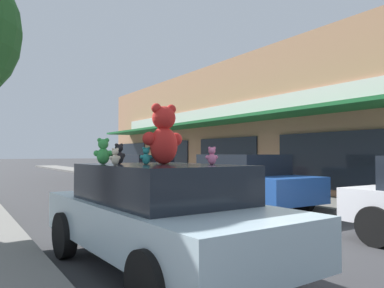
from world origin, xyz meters
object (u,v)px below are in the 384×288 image
(plush_art_car, at_px, (160,213))
(teddy_bear_green, at_px, (103,152))
(teddy_bear_cream, at_px, (115,157))
(teddy_bear_black, at_px, (119,154))
(teddy_bear_pink, at_px, (212,156))
(teddy_bear_yellow, at_px, (166,154))
(parked_car_far_right, at_px, (144,171))
(teddy_bear_teal, at_px, (146,156))
(parked_car_far_center, at_px, (242,181))
(teddy_bear_giant, at_px, (164,135))

(plush_art_car, distance_m, teddy_bear_green, 1.20)
(plush_art_car, bearing_deg, teddy_bear_green, 139.44)
(teddy_bear_cream, bearing_deg, teddy_bear_black, -127.29)
(teddy_bear_pink, bearing_deg, teddy_bear_yellow, -61.41)
(teddy_bear_yellow, xyz_separation_m, teddy_bear_green, (-1.01, 0.03, 0.03))
(teddy_bear_black, xyz_separation_m, parked_car_far_right, (5.14, 10.13, -0.78))
(teddy_bear_yellow, bearing_deg, plush_art_car, 108.54)
(plush_art_car, bearing_deg, parked_car_far_right, 63.28)
(teddy_bear_teal, xyz_separation_m, parked_car_far_right, (4.84, 10.43, -0.75))
(teddy_bear_yellow, relative_size, teddy_bear_cream, 1.34)
(teddy_bear_cream, height_order, parked_car_far_right, teddy_bear_cream)
(teddy_bear_yellow, distance_m, teddy_bear_green, 1.01)
(parked_car_far_center, relative_size, parked_car_far_right, 1.13)
(teddy_bear_teal, distance_m, teddy_bear_yellow, 0.56)
(teddy_bear_giant, distance_m, teddy_bear_green, 0.90)
(teddy_bear_giant, height_order, teddy_bear_yellow, teddy_bear_giant)
(plush_art_car, relative_size, teddy_bear_giant, 5.11)
(teddy_bear_giant, distance_m, parked_car_far_center, 5.97)
(teddy_bear_giant, height_order, teddy_bear_green, teddy_bear_giant)
(teddy_bear_black, relative_size, teddy_bear_cream, 1.31)
(teddy_bear_giant, distance_m, teddy_bear_black, 0.71)
(plush_art_car, height_order, teddy_bear_black, teddy_bear_black)
(teddy_bear_yellow, xyz_separation_m, parked_car_far_center, (4.36, 3.34, -0.79))
(teddy_bear_cream, xyz_separation_m, teddy_bear_green, (-0.05, 0.35, 0.07))
(teddy_bear_teal, relative_size, teddy_bear_pink, 1.01)
(plush_art_car, relative_size, parked_car_far_right, 1.09)
(plush_art_car, relative_size, teddy_bear_teal, 17.93)
(teddy_bear_pink, bearing_deg, parked_car_far_right, -92.71)
(teddy_bear_pink, bearing_deg, teddy_bear_teal, -28.37)
(teddy_bear_black, relative_size, parked_car_far_center, 0.07)
(teddy_bear_giant, relative_size, parked_car_far_center, 0.19)
(teddy_bear_teal, distance_m, teddy_bear_green, 0.62)
(teddy_bear_green, bearing_deg, teddy_bear_pink, 163.13)
(teddy_bear_giant, bearing_deg, teddy_bear_black, -32.92)
(plush_art_car, relative_size, teddy_bear_pink, 18.16)
(teddy_bear_teal, bearing_deg, teddy_bear_black, -36.03)
(teddy_bear_giant, relative_size, teddy_bear_green, 2.33)
(teddy_bear_pink, distance_m, parked_car_far_right, 11.90)
(teddy_bear_black, bearing_deg, teddy_bear_cream, 48.11)
(teddy_bear_teal, height_order, parked_car_far_center, teddy_bear_teal)
(teddy_bear_pink, bearing_deg, teddy_bear_green, -22.68)
(teddy_bear_yellow, xyz_separation_m, parked_car_far_right, (4.36, 10.13, -0.78))
(teddy_bear_green, bearing_deg, teddy_bear_yellow, -158.11)
(plush_art_car, xyz_separation_m, teddy_bear_cream, (-0.61, 0.16, 0.80))
(teddy_bear_black, xyz_separation_m, teddy_bear_yellow, (0.78, -0.00, 0.00))
(teddy_bear_black, xyz_separation_m, teddy_bear_green, (-0.23, 0.03, 0.04))
(teddy_bear_teal, bearing_deg, parked_car_far_center, -134.34)
(teddy_bear_cream, relative_size, teddy_bear_green, 0.61)
(plush_art_car, relative_size, parked_car_far_center, 0.97)
(teddy_bear_teal, height_order, teddy_bear_yellow, teddy_bear_yellow)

